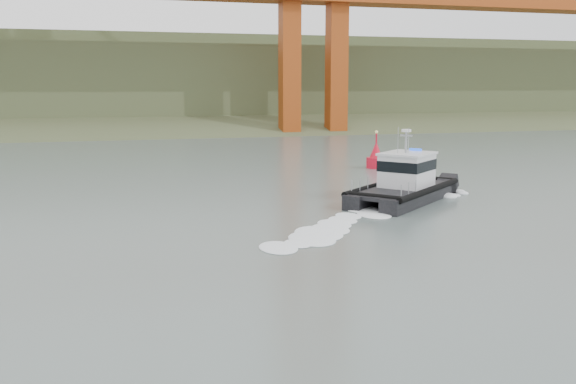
# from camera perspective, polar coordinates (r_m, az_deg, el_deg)

# --- Properties ---
(ground) EXTENTS (400.00, 400.00, 0.00)m
(ground) POSITION_cam_1_polar(r_m,az_deg,el_deg) (28.98, 7.00, -6.72)
(ground) COLOR #4A5854
(ground) RESTS_ON ground
(headlands) EXTENTS (500.00, 105.36, 27.12)m
(headlands) POSITION_cam_1_polar(r_m,az_deg,el_deg) (151.49, -11.91, 8.96)
(headlands) COLOR #404E2C
(headlands) RESTS_ON ground
(patrol_boat) EXTENTS (10.67, 9.88, 5.19)m
(patrol_boat) POSITION_cam_1_polar(r_m,az_deg,el_deg) (45.56, 10.32, 0.83)
(patrol_boat) COLOR black
(patrol_boat) RESTS_ON ground
(nav_buoy) EXTENTS (1.86, 1.86, 3.88)m
(nav_buoy) POSITION_cam_1_polar(r_m,az_deg,el_deg) (63.18, 7.82, 3.05)
(nav_buoy) COLOR red
(nav_buoy) RESTS_ON ground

